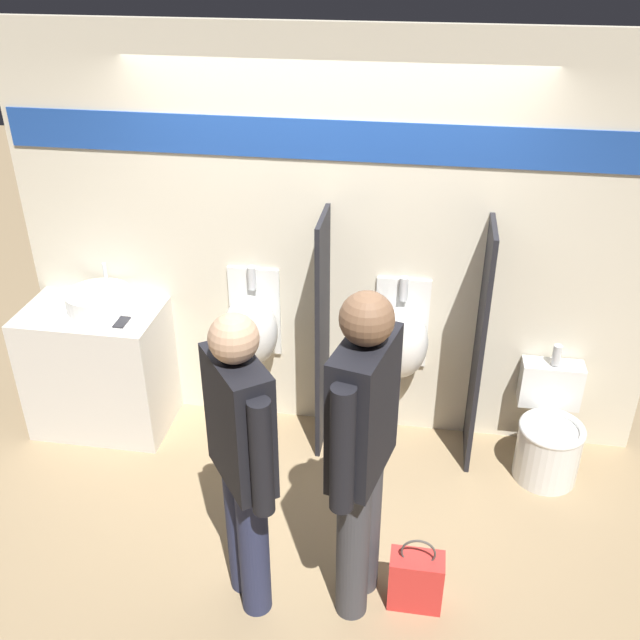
% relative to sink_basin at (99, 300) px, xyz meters
% --- Properties ---
extents(ground_plane, '(16.00, 16.00, 0.00)m').
position_rel_sink_basin_xyz_m(ground_plane, '(1.52, -0.34, -0.98)').
color(ground_plane, '#997F5B').
extents(display_wall, '(4.16, 0.07, 2.70)m').
position_rel_sink_basin_xyz_m(display_wall, '(1.52, 0.26, 0.39)').
color(display_wall, beige).
rests_on(display_wall, ground_plane).
extents(sink_counter, '(0.92, 0.58, 0.92)m').
position_rel_sink_basin_xyz_m(sink_counter, '(-0.05, -0.06, -0.52)').
color(sink_counter, silver).
rests_on(sink_counter, ground_plane).
extents(sink_basin, '(0.43, 0.43, 0.26)m').
position_rel_sink_basin_xyz_m(sink_basin, '(0.00, 0.00, 0.00)').
color(sink_basin, white).
rests_on(sink_basin, sink_counter).
extents(cell_phone, '(0.07, 0.14, 0.01)m').
position_rel_sink_basin_xyz_m(cell_phone, '(0.23, -0.18, -0.05)').
color(cell_phone, '#232328').
rests_on(cell_phone, sink_counter).
extents(divider_near_counter, '(0.03, 0.43, 1.66)m').
position_rel_sink_basin_xyz_m(divider_near_counter, '(1.51, 0.01, -0.15)').
color(divider_near_counter, black).
rests_on(divider_near_counter, ground_plane).
extents(divider_mid, '(0.03, 0.43, 1.66)m').
position_rel_sink_basin_xyz_m(divider_mid, '(2.51, 0.01, -0.15)').
color(divider_mid, black).
rests_on(divider_mid, ground_plane).
extents(urinal_near_counter, '(0.37, 0.28, 1.21)m').
position_rel_sink_basin_xyz_m(urinal_near_counter, '(1.01, 0.10, -0.19)').
color(urinal_near_counter, silver).
rests_on(urinal_near_counter, ground_plane).
extents(urinal_far, '(0.37, 0.28, 1.21)m').
position_rel_sink_basin_xyz_m(urinal_far, '(2.01, 0.10, -0.19)').
color(urinal_far, silver).
rests_on(urinal_far, ground_plane).
extents(toilet, '(0.42, 0.58, 0.83)m').
position_rel_sink_basin_xyz_m(toilet, '(3.00, -0.09, -0.69)').
color(toilet, white).
rests_on(toilet, ground_plane).
extents(person_in_vest, '(0.42, 0.50, 1.73)m').
position_rel_sink_basin_xyz_m(person_in_vest, '(1.34, -1.37, -0.02)').
color(person_in_vest, '#282D4C').
rests_on(person_in_vest, ground_plane).
extents(person_with_lanyard, '(0.31, 0.63, 1.84)m').
position_rel_sink_basin_xyz_m(person_with_lanyard, '(1.90, -1.29, 0.04)').
color(person_with_lanyard, '#3D3D42').
rests_on(person_with_lanyard, ground_plane).
extents(shopping_bag, '(0.28, 0.15, 0.46)m').
position_rel_sink_basin_xyz_m(shopping_bag, '(2.21, -1.29, -0.81)').
color(shopping_bag, red).
rests_on(shopping_bag, ground_plane).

